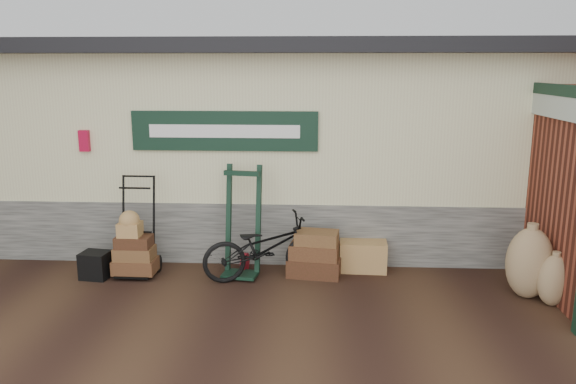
% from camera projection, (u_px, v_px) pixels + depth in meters
% --- Properties ---
extents(ground, '(80.00, 80.00, 0.00)m').
position_uv_depth(ground, '(239.00, 290.00, 7.25)').
color(ground, black).
rests_on(ground, ground).
extents(station_building, '(14.40, 4.10, 3.20)m').
position_uv_depth(station_building, '(259.00, 139.00, 9.57)').
color(station_building, '#4C4C47').
rests_on(station_building, ground).
extents(porter_trolley, '(0.70, 0.53, 1.39)m').
position_uv_depth(porter_trolley, '(137.00, 225.00, 7.72)').
color(porter_trolley, black).
rests_on(porter_trolley, ground).
extents(green_barrow, '(0.61, 0.54, 1.52)m').
position_uv_depth(green_barrow, '(242.00, 221.00, 7.65)').
color(green_barrow, black).
rests_on(green_barrow, ground).
extents(suitcase_stack, '(0.77, 0.54, 0.64)m').
position_uv_depth(suitcase_stack, '(314.00, 253.00, 7.72)').
color(suitcase_stack, '#392412').
rests_on(suitcase_stack, ground).
extents(wicker_hamper, '(0.67, 0.45, 0.43)m').
position_uv_depth(wicker_hamper, '(363.00, 255.00, 7.94)').
color(wicker_hamper, olive).
rests_on(wicker_hamper, ground).
extents(black_trunk, '(0.40, 0.36, 0.37)m').
position_uv_depth(black_trunk, '(96.00, 265.00, 7.64)').
color(black_trunk, black).
rests_on(black_trunk, ground).
extents(bicycle, '(1.06, 1.80, 0.99)m').
position_uv_depth(bicycle, '(266.00, 244.00, 7.53)').
color(bicycle, black).
rests_on(bicycle, ground).
extents(burlap_sack_left, '(0.62, 0.54, 0.90)m').
position_uv_depth(burlap_sack_left, '(529.00, 263.00, 6.93)').
color(burlap_sack_left, '#876348').
rests_on(burlap_sack_left, ground).
extents(burlap_sack_right, '(0.44, 0.38, 0.64)m').
position_uv_depth(burlap_sack_right, '(554.00, 280.00, 6.72)').
color(burlap_sack_right, '#876348').
rests_on(burlap_sack_right, ground).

